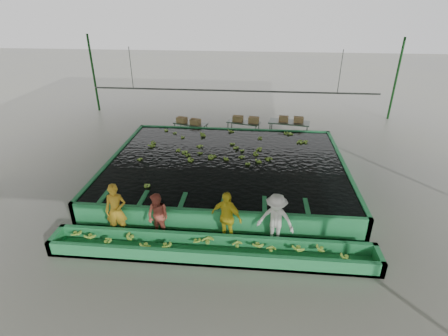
# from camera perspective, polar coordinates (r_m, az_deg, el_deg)

# --- Properties ---
(ground) EXTENTS (80.00, 80.00, 0.00)m
(ground) POSITION_cam_1_polar(r_m,az_deg,el_deg) (13.99, -0.20, -4.58)
(ground) COLOR gray
(ground) RESTS_ON ground
(shed_roof) EXTENTS (20.00, 22.00, 0.04)m
(shed_roof) POSITION_cam_1_polar(r_m,az_deg,el_deg) (12.19, -0.23, 16.00)
(shed_roof) COLOR gray
(shed_roof) RESTS_ON shed_posts
(shed_posts) EXTENTS (20.00, 22.00, 5.00)m
(shed_posts) POSITION_cam_1_polar(r_m,az_deg,el_deg) (12.88, -0.21, 5.00)
(shed_posts) COLOR #113E14
(shed_posts) RESTS_ON ground
(flotation_tank) EXTENTS (10.00, 8.00, 0.90)m
(flotation_tank) POSITION_cam_1_polar(r_m,az_deg,el_deg) (15.08, 0.36, -0.19)
(flotation_tank) COLOR #268948
(flotation_tank) RESTS_ON ground
(tank_water) EXTENTS (9.70, 7.70, 0.00)m
(tank_water) POSITION_cam_1_polar(r_m,az_deg,el_deg) (14.90, 0.37, 1.19)
(tank_water) COLOR black
(tank_water) RESTS_ON flotation_tank
(sorting_trough) EXTENTS (10.00, 1.00, 0.50)m
(sorting_trough) POSITION_cam_1_polar(r_m,az_deg,el_deg) (10.92, -2.11, -13.17)
(sorting_trough) COLOR #268948
(sorting_trough) RESTS_ON ground
(cableway_rail) EXTENTS (0.08, 0.08, 14.00)m
(cableway_rail) POSITION_cam_1_polar(r_m,az_deg,el_deg) (17.48, 1.44, 12.50)
(cableway_rail) COLOR #59605B
(cableway_rail) RESTS_ON shed_roof
(rail_hanger_left) EXTENTS (0.04, 0.04, 2.00)m
(rail_hanger_left) POSITION_cam_1_polar(r_m,az_deg,el_deg) (18.31, -14.94, 15.49)
(rail_hanger_left) COLOR #59605B
(rail_hanger_left) RESTS_ON shed_roof
(rail_hanger_right) EXTENTS (0.04, 0.04, 2.00)m
(rail_hanger_right) POSITION_cam_1_polar(r_m,az_deg,el_deg) (17.65, 18.46, 14.66)
(rail_hanger_right) COLOR #59605B
(rail_hanger_right) RESTS_ON shed_roof
(worker_a) EXTENTS (0.74, 0.54, 1.88)m
(worker_a) POSITION_cam_1_polar(r_m,az_deg,el_deg) (11.91, -17.20, -6.65)
(worker_a) COLOR gold
(worker_a) RESTS_ON ground
(worker_b) EXTENTS (0.96, 0.87, 1.60)m
(worker_b) POSITION_cam_1_polar(r_m,az_deg,el_deg) (11.55, -10.72, -7.77)
(worker_b) COLOR #AF4E3C
(worker_b) RESTS_ON ground
(worker_c) EXTENTS (1.16, 0.84, 1.82)m
(worker_c) POSITION_cam_1_polar(r_m,az_deg,el_deg) (11.12, 0.38, -8.05)
(worker_c) COLOR yellow
(worker_c) RESTS_ON ground
(worker_d) EXTENTS (1.30, 0.93, 1.82)m
(worker_d) POSITION_cam_1_polar(r_m,az_deg,el_deg) (11.12, 8.42, -8.41)
(worker_d) COLOR silver
(worker_d) RESTS_ON ground
(packing_table_left) EXTENTS (1.99, 1.29, 0.84)m
(packing_table_left) POSITION_cam_1_polar(r_m,az_deg,el_deg) (19.71, -5.44, 6.16)
(packing_table_left) COLOR #59605B
(packing_table_left) RESTS_ON ground
(packing_table_mid) EXTENTS (1.94, 1.19, 0.82)m
(packing_table_mid) POSITION_cam_1_polar(r_m,az_deg,el_deg) (19.91, 3.18, 6.42)
(packing_table_mid) COLOR #59605B
(packing_table_mid) RESTS_ON ground
(packing_table_right) EXTENTS (2.31, 1.24, 1.00)m
(packing_table_right) POSITION_cam_1_polar(r_m,az_deg,el_deg) (19.71, 10.49, 6.07)
(packing_table_right) COLOR #59605B
(packing_table_right) RESTS_ON ground
(box_stack_left) EXTENTS (1.43, 0.79, 0.30)m
(box_stack_left) POSITION_cam_1_polar(r_m,az_deg,el_deg) (19.52, -5.79, 7.26)
(box_stack_left) COLOR olive
(box_stack_left) RESTS_ON packing_table_left
(box_stack_mid) EXTENTS (1.49, 0.60, 0.31)m
(box_stack_mid) POSITION_cam_1_polar(r_m,az_deg,el_deg) (19.74, 3.56, 7.51)
(box_stack_mid) COLOR olive
(box_stack_mid) RESTS_ON packing_table_mid
(box_stack_right) EXTENTS (1.33, 0.44, 0.28)m
(box_stack_right) POSITION_cam_1_polar(r_m,az_deg,el_deg) (19.55, 10.86, 7.43)
(box_stack_right) COLOR olive
(box_stack_right) RESTS_ON packing_table_right
(floating_bananas) EXTENTS (9.29, 6.33, 0.13)m
(floating_bananas) POSITION_cam_1_polar(r_m,az_deg,el_deg) (15.63, 0.63, 2.43)
(floating_bananas) COLOR #87BA38
(floating_bananas) RESTS_ON tank_water
(trough_bananas) EXTENTS (9.03, 0.60, 0.12)m
(trough_bananas) POSITION_cam_1_polar(r_m,az_deg,el_deg) (10.82, -2.12, -12.56)
(trough_bananas) COLOR #87BA38
(trough_bananas) RESTS_ON sorting_trough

